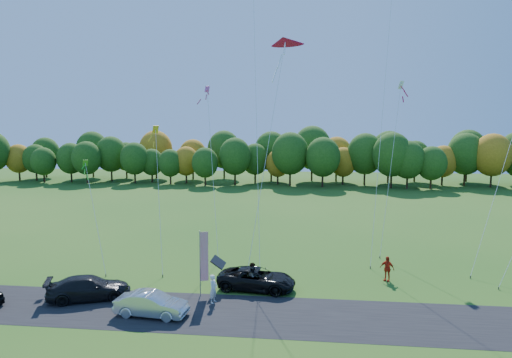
# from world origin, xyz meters

# --- Properties ---
(ground) EXTENTS (160.00, 160.00, 0.00)m
(ground) POSITION_xyz_m (0.00, 0.00, 0.00)
(ground) COLOR #1F5015
(asphalt_strip) EXTENTS (90.00, 6.00, 0.01)m
(asphalt_strip) POSITION_xyz_m (0.00, -4.00, 0.01)
(asphalt_strip) COLOR black
(asphalt_strip) RESTS_ON ground
(tree_line) EXTENTS (116.00, 12.00, 10.00)m
(tree_line) POSITION_xyz_m (0.00, 55.00, 0.00)
(tree_line) COLOR #1E4711
(tree_line) RESTS_ON ground
(black_suv) EXTENTS (5.61, 3.08, 1.49)m
(black_suv) POSITION_xyz_m (0.70, 0.26, 0.74)
(black_suv) COLOR black
(black_suv) RESTS_ON ground
(silver_sedan) EXTENTS (4.46, 1.92, 1.43)m
(silver_sedan) POSITION_xyz_m (-5.04, -4.82, 0.71)
(silver_sedan) COLOR silver
(silver_sedan) RESTS_ON ground
(dark_truck_a) EXTENTS (5.66, 3.88, 1.52)m
(dark_truck_a) POSITION_xyz_m (-9.99, -2.74, 0.76)
(dark_truck_a) COLOR black
(dark_truck_a) RESTS_ON ground
(person_tailgate_a) EXTENTS (0.62, 0.77, 1.83)m
(person_tailgate_a) POSITION_xyz_m (-1.79, -2.42, 0.92)
(person_tailgate_a) COLOR silver
(person_tailgate_a) RESTS_ON ground
(person_tailgate_b) EXTENTS (1.00, 1.12, 1.91)m
(person_tailgate_b) POSITION_xyz_m (0.45, 0.13, 0.96)
(person_tailgate_b) COLOR gray
(person_tailgate_b) RESTS_ON ground
(person_east) EXTENTS (1.15, 0.93, 1.83)m
(person_east) POSITION_xyz_m (9.94, 3.04, 0.92)
(person_east) COLOR red
(person_east) RESTS_ON ground
(feather_flag) EXTENTS (0.56, 0.25, 4.43)m
(feather_flag) POSITION_xyz_m (-2.69, -1.23, 2.72)
(feather_flag) COLOR #999999
(feather_flag) RESTS_ON ground
(kite_delta_blue) EXTENTS (3.68, 12.30, 30.04)m
(kite_delta_blue) POSITION_xyz_m (-0.29, 8.18, 14.86)
(kite_delta_blue) COLOR #4C3F33
(kite_delta_blue) RESTS_ON ground
(kite_parafoil_orange) EXTENTS (5.67, 14.12, 33.12)m
(kite_parafoil_orange) POSITION_xyz_m (10.93, 12.51, 16.35)
(kite_parafoil_orange) COLOR #4C3F33
(kite_parafoil_orange) RESTS_ON ground
(kite_delta_red) EXTENTS (3.81, 8.94, 19.84)m
(kite_delta_red) POSITION_xyz_m (1.03, 5.31, 9.73)
(kite_delta_red) COLOR #4C3F33
(kite_delta_red) RESTS_ON ground
(kite_parafoil_rainbow) EXTENTS (8.00, 8.68, 14.78)m
(kite_parafoil_rainbow) POSITION_xyz_m (19.55, 8.38, 7.25)
(kite_parafoil_rainbow) COLOR #4C3F33
(kite_parafoil_rainbow) RESTS_ON ground
(kite_diamond_yellow) EXTENTS (2.97, 6.77, 11.59)m
(kite_diamond_yellow) POSITION_xyz_m (-7.76, 5.06, 5.58)
(kite_diamond_yellow) COLOR #4C3F33
(kite_diamond_yellow) RESTS_ON ground
(kite_diamond_green) EXTENTS (3.60, 4.18, 8.74)m
(kite_diamond_green) POSITION_xyz_m (-12.43, 3.47, 4.23)
(kite_diamond_green) COLOR #4C3F33
(kite_diamond_green) RESTS_ON ground
(kite_diamond_white) EXTENTS (3.15, 7.18, 15.83)m
(kite_diamond_white) POSITION_xyz_m (11.56, 11.97, 7.67)
(kite_diamond_white) COLOR #4C3F33
(kite_diamond_white) RESTS_ON ground
(kite_diamond_pink) EXTENTS (2.71, 6.92, 15.19)m
(kite_diamond_pink) POSITION_xyz_m (-4.22, 9.18, 7.44)
(kite_diamond_pink) COLOR #4C3F33
(kite_diamond_pink) RESTS_ON ground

